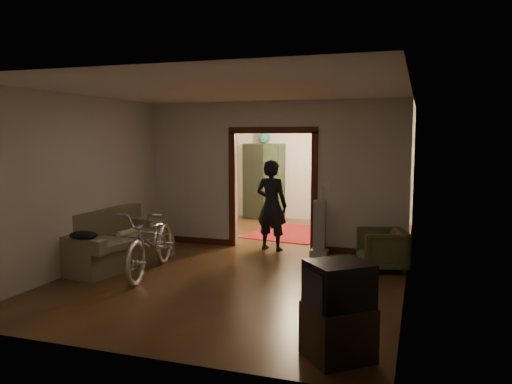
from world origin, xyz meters
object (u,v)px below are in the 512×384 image
at_px(locker, 264,181).
at_px(desk, 347,211).
at_px(bicycle, 152,241).
at_px(sofa, 116,238).
at_px(person, 271,205).
at_px(armchair, 382,249).

distance_m(locker, desk, 2.33).
bearing_deg(bicycle, desk, 55.48).
bearing_deg(desk, locker, 154.09).
relative_size(sofa, locker, 1.01).
height_order(locker, desk, locker).
bearing_deg(sofa, locker, 90.20).
bearing_deg(locker, person, -60.96).
xyz_separation_m(person, locker, (-1.24, 3.46, 0.12)).
distance_m(sofa, desk, 5.91).
relative_size(armchair, locker, 0.37).
height_order(person, locker, locker).
bearing_deg(sofa, armchair, 24.30).
bearing_deg(person, locker, -59.10).
bearing_deg(armchair, person, -128.38).
height_order(bicycle, locker, locker).
bearing_deg(person, bicycle, 69.75).
height_order(sofa, bicycle, bicycle).
height_order(bicycle, desk, bicycle).
xyz_separation_m(bicycle, armchair, (3.41, 1.37, -0.19)).
distance_m(sofa, armchair, 4.38).
xyz_separation_m(sofa, armchair, (4.24, 1.09, -0.12)).
bearing_deg(desk, bicycle, -131.22).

